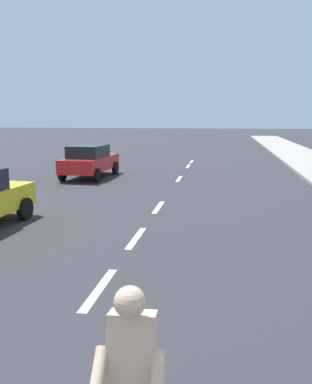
{
  "coord_description": "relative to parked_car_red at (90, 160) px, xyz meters",
  "views": [
    {
      "loc": [
        2.05,
        1.81,
        2.95
      ],
      "look_at": [
        0.44,
        11.53,
        1.1
      ],
      "focal_mm": 38.11,
      "sensor_mm": 36.0,
      "label": 1
    }
  ],
  "objects": [
    {
      "name": "lane_stripe_4",
      "position": [
        4.3,
        -5.91,
        -0.83
      ],
      "size": [
        0.16,
        1.8,
        0.01
      ],
      "primitive_type": "cube",
      "color": "white",
      "rests_on": "ground"
    },
    {
      "name": "ground_plane",
      "position": [
        4.3,
        -0.57,
        -0.84
      ],
      "size": [
        160.0,
        160.0,
        0.0
      ],
      "primitive_type": "plane",
      "color": "#2D2D33"
    },
    {
      "name": "lane_stripe_3",
      "position": [
        4.3,
        -9.37,
        -0.83
      ],
      "size": [
        0.16,
        1.8,
        0.01
      ],
      "primitive_type": "cube",
      "color": "white",
      "rests_on": "ground"
    },
    {
      "name": "lane_stripe_6",
      "position": [
        4.3,
        5.23,
        -0.83
      ],
      "size": [
        0.16,
        1.8,
        0.01
      ],
      "primitive_type": "cube",
      "color": "white",
      "rests_on": "ground"
    },
    {
      "name": "lane_stripe_5",
      "position": [
        4.3,
        0.3,
        -0.83
      ],
      "size": [
        0.16,
        1.8,
        0.01
      ],
      "primitive_type": "cube",
      "color": "white",
      "rests_on": "ground"
    },
    {
      "name": "parked_car_red",
      "position": [
        0.0,
        0.0,
        0.0
      ],
      "size": [
        2.0,
        4.06,
        1.57
      ],
      "rotation": [
        0.0,
        0.0,
        -0.04
      ],
      "color": "red",
      "rests_on": "ground"
    },
    {
      "name": "lane_stripe_2",
      "position": [
        4.3,
        -12.4,
        -0.83
      ],
      "size": [
        0.16,
        1.8,
        0.01
      ],
      "primitive_type": "cube",
      "color": "white",
      "rests_on": "ground"
    },
    {
      "name": "lane_stripe_7",
      "position": [
        4.3,
        7.79,
        -0.83
      ],
      "size": [
        0.16,
        1.8,
        0.01
      ],
      "primitive_type": "cube",
      "color": "white",
      "rests_on": "ground"
    }
  ]
}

